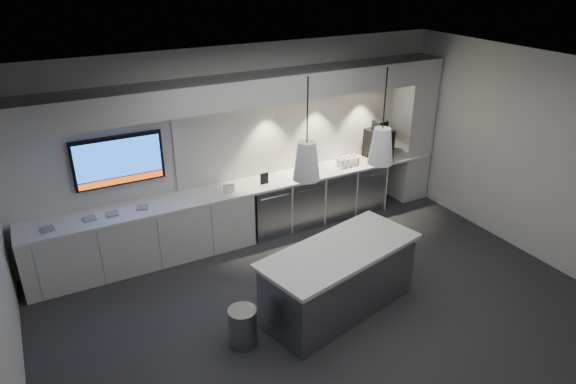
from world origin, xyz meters
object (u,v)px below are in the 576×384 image
coffee_machine (379,143)px  bin (243,327)px  island (339,279)px  wall_tv (119,161)px

coffee_machine → bin: bearing=-153.5°
island → bin: 1.36m
wall_tv → bin: 2.98m
wall_tv → island: (2.07, -2.55, -1.11)m
bin → wall_tv: bearing=105.6°
bin → island: bearing=1.3°
wall_tv → bin: wall_tv is taller
wall_tv → coffee_machine: bearing=-3.2°
island → coffee_machine: (2.30, 2.30, 0.72)m
bin → coffee_machine: 4.43m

